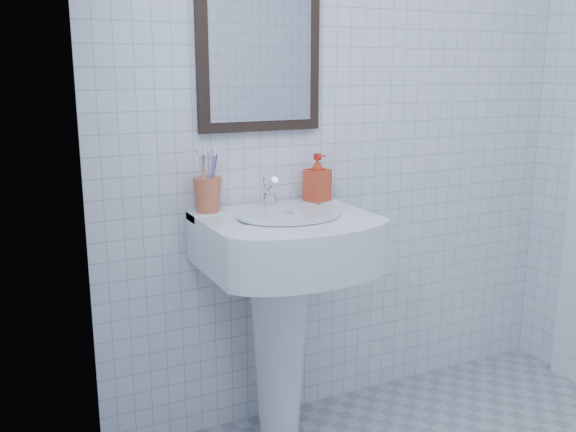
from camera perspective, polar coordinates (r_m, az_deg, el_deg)
wall_back at (r=2.74m, az=5.49°, el=8.16°), size 2.20×0.02×2.50m
wall_left at (r=1.19m, az=-9.57°, el=1.55°), size 0.02×2.40×2.50m
washbasin at (r=2.49m, az=-0.55°, el=-6.60°), size 0.62×0.46×0.96m
faucet at (r=2.49m, az=-1.70°, el=1.96°), size 0.05×0.11×0.13m
toothbrush_cup at (r=2.42m, az=-7.16°, el=1.89°), size 0.13×0.13×0.13m
soap_dispenser at (r=2.59m, az=2.62°, el=3.43°), size 0.11×0.11×0.19m
wall_mirror at (r=2.52m, az=-2.55°, el=14.61°), size 0.50×0.04×0.62m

